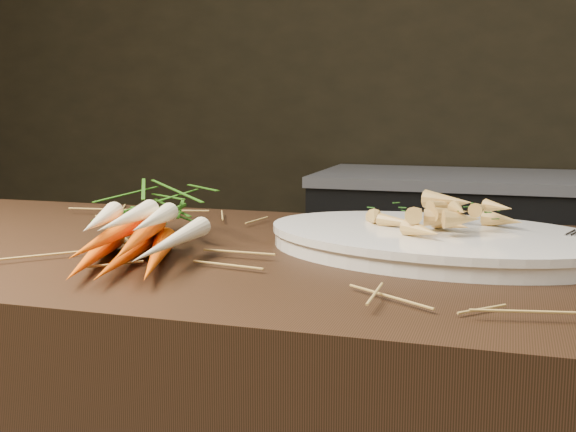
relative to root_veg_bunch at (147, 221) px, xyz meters
name	(u,v)px	position (x,y,z in m)	size (l,w,h in m)	color
back_counter	(555,286)	(0.67, 1.93, -0.52)	(1.82, 0.62, 0.84)	black
straw_bedding	(414,252)	(0.37, 0.05, -0.03)	(1.40, 0.60, 0.02)	olive
root_veg_bunch	(147,221)	(0.00, 0.00, 0.00)	(0.26, 0.47, 0.09)	#E44204
serving_platter	(435,244)	(0.39, 0.10, -0.03)	(0.49, 0.32, 0.03)	white
roasted_veg_heap	(436,215)	(0.39, 0.10, 0.01)	(0.24, 0.17, 0.05)	#C48A41
serving_fork	(563,248)	(0.56, 0.04, -0.01)	(0.02, 0.18, 0.00)	silver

